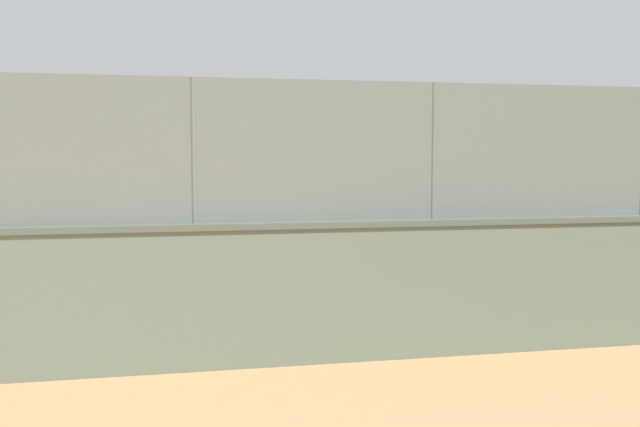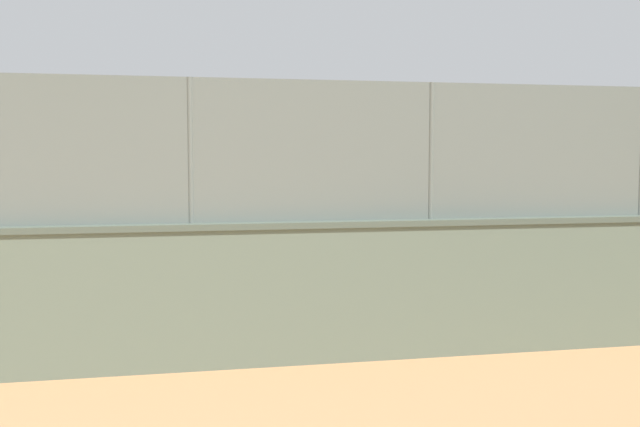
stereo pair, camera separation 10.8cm
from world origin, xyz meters
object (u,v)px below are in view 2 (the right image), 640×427
sports_ball (601,207)px  player_foreground_swinging (523,225)px  spare_ball_by_wall (623,307)px  player_at_service_line (300,210)px  courtside_bench (84,321)px  player_near_wall_returning (90,228)px

sports_ball → player_foreground_swinging: bearing=-76.6°
sports_ball → spare_ball_by_wall: size_ratio=2.13×
player_at_service_line → courtside_bench: (5.46, 11.87, -0.56)m
player_near_wall_returning → courtside_bench: bearing=93.8°
sports_ball → spare_ball_by_wall: bearing=62.5°
player_foreground_swinging → sports_ball: size_ratio=7.91×
sports_ball → courtside_bench: (10.48, 3.78, -1.13)m
player_near_wall_returning → sports_ball: sports_ball is taller
spare_ball_by_wall → sports_ball: bearing=-117.5°
player_foreground_swinging → player_at_service_line: (4.46, -5.76, 0.04)m
player_foreground_swinging → player_near_wall_returning: player_foreground_swinging is taller
player_near_wall_returning → spare_ball_by_wall: 11.92m
player_at_service_line → player_near_wall_returning: player_at_service_line is taller
player_near_wall_returning → courtside_bench: player_near_wall_returning is taller
player_at_service_line → sports_ball: player_at_service_line is taller
player_foreground_swinging → spare_ball_by_wall: player_foreground_swinging is taller
player_near_wall_returning → spare_ball_by_wall: bearing=143.1°
courtside_bench → player_near_wall_returning: bearing=-86.2°
player_at_service_line → spare_ball_by_wall: size_ratio=17.52×
player_foreground_swinging → player_near_wall_returning: size_ratio=1.01×
player_foreground_swinging → spare_ball_by_wall: size_ratio=16.88×
player_foreground_swinging → player_near_wall_returning: 10.63m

